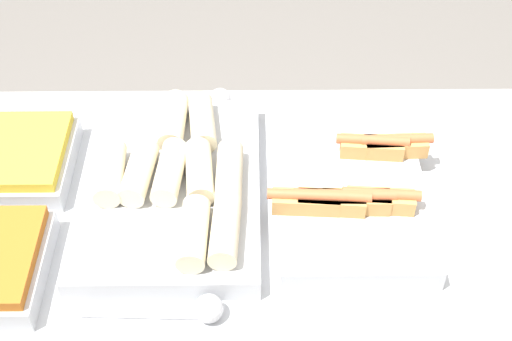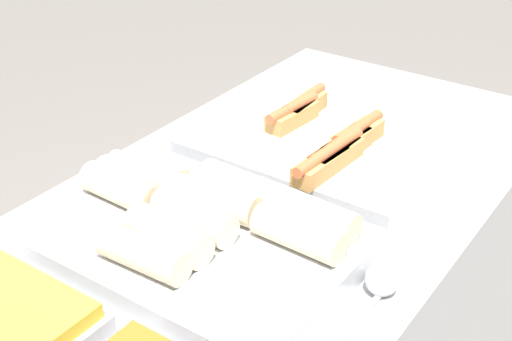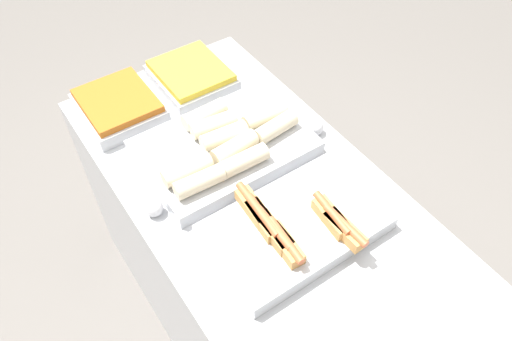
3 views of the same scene
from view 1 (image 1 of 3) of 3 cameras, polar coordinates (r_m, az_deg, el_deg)
name	(u,v)px [view 1 (image 1 of 3)]	position (r m, az deg, el deg)	size (l,w,h in m)	color
counter	(267,314)	(1.85, 0.90, -11.42)	(1.49, 0.72, 0.87)	#B7BABF
tray_hotdogs	(351,187)	(1.49, 7.60, -1.33)	(0.35, 0.49, 0.10)	#B7BABF
tray_wraps	(174,185)	(1.48, -6.56, -1.14)	(0.37, 0.52, 0.10)	#B7BABF
tray_side_back	(6,159)	(1.63, -19.35, 0.87)	(0.28, 0.25, 0.07)	#B7BABF
serving_spoon_near	(200,310)	(1.30, -4.49, -11.03)	(0.26, 0.05, 0.05)	silver
serving_spoon_far	(213,100)	(1.71, -3.45, 5.64)	(0.27, 0.05, 0.05)	silver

